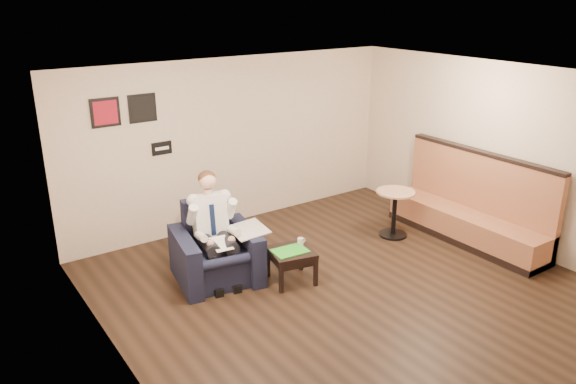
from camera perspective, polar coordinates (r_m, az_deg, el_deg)
ground at (r=7.67m, az=6.29°, el=-9.91°), size 6.00×6.00×0.00m
wall_back at (r=9.43m, az=-5.38°, el=5.07°), size 6.00×0.02×2.80m
wall_left at (r=5.70m, az=-16.80°, el=-5.86°), size 0.02×6.00×2.80m
wall_right at (r=9.27m, az=20.87°, el=3.57°), size 0.02×6.00×2.80m
ceiling at (r=6.74m, az=7.19°, el=11.25°), size 6.00×6.00×0.02m
seating_sign at (r=8.85m, az=-12.70°, el=4.36°), size 0.32×0.02×0.20m
art_print_left at (r=8.45m, az=-18.07°, el=7.68°), size 0.42×0.03×0.42m
art_print_right at (r=8.62m, az=-14.57°, el=8.24°), size 0.42×0.03×0.42m
armchair at (r=7.74m, az=-7.35°, el=-5.30°), size 1.25×1.25×1.04m
seated_man at (r=7.55m, az=-7.10°, el=-4.38°), size 0.85×1.13×1.43m
lap_papers at (r=7.48m, az=-6.82°, el=-5.22°), size 0.27×0.36×0.01m
newspaper at (r=7.69m, az=-4.05°, el=-3.82°), size 0.52×0.62×0.01m
side_table at (r=7.75m, az=0.35°, el=-7.48°), size 0.67×0.67×0.46m
green_folder at (r=7.62m, az=0.20°, el=-6.00°), size 0.49×0.36×0.01m
coffee_mug at (r=7.80m, az=1.27°, el=-5.04°), size 0.10×0.10×0.10m
smartphone at (r=7.80m, az=0.25°, el=-5.37°), size 0.16×0.12×0.01m
banquette at (r=9.26m, az=17.88°, el=-0.64°), size 0.65×2.75×1.40m
cafe_table at (r=9.23m, az=10.74°, el=-2.16°), size 0.77×0.77×0.77m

